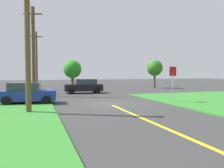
% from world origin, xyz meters
% --- Properties ---
extents(ground_plane, '(120.00, 120.00, 0.00)m').
position_xyz_m(ground_plane, '(0.00, 0.00, 0.00)').
color(ground_plane, '#353535').
extents(lane_stripe_center, '(0.20, 14.00, 0.01)m').
position_xyz_m(lane_stripe_center, '(0.00, -8.00, 0.01)').
color(lane_stripe_center, yellow).
rests_on(lane_stripe_center, ground).
extents(stop_sign, '(0.71, 0.21, 2.83)m').
position_xyz_m(stop_sign, '(4.98, -0.93, 1.98)').
color(stop_sign, '#9EA0A8').
rests_on(stop_sign, ground).
extents(car_approaching_junction, '(4.38, 2.17, 1.62)m').
position_xyz_m(car_approaching_junction, '(0.01, 9.60, 0.80)').
color(car_approaching_junction, black).
rests_on(car_approaching_junction, ground).
extents(parked_car_near_building, '(4.21, 2.45, 1.62)m').
position_xyz_m(parked_car_near_building, '(-5.85, 1.93, 0.80)').
color(parked_car_near_building, navy).
rests_on(parked_car_near_building, ground).
extents(utility_pole_near, '(1.80, 0.32, 8.21)m').
position_xyz_m(utility_pole_near, '(-5.65, -2.43, 4.21)').
color(utility_pole_near, brown).
rests_on(utility_pole_near, ground).
extents(utility_pole_mid, '(1.76, 0.61, 8.82)m').
position_xyz_m(utility_pole_mid, '(-5.43, 7.58, 4.49)').
color(utility_pole_mid, brown).
rests_on(utility_pole_mid, ground).
extents(utility_pole_far, '(1.77, 0.59, 8.06)m').
position_xyz_m(utility_pole_far, '(-5.13, 17.60, 4.17)').
color(utility_pole_far, brown).
rests_on(utility_pole_far, ground).
extents(oak_tree_left, '(2.43, 2.43, 4.31)m').
position_xyz_m(oak_tree_left, '(12.05, 15.12, 3.07)').
color(oak_tree_left, brown).
rests_on(oak_tree_left, ground).
extents(pine_tree_center, '(2.87, 2.87, 4.34)m').
position_xyz_m(pine_tree_center, '(0.32, 20.73, 2.88)').
color(pine_tree_center, brown).
rests_on(pine_tree_center, ground).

